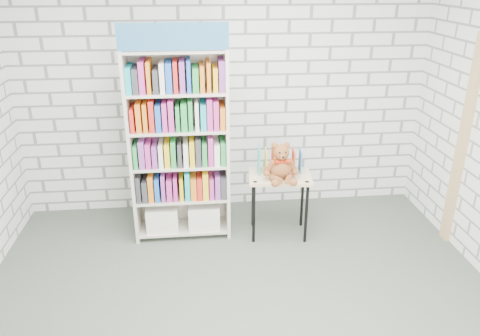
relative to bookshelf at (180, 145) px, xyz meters
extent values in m
plane|color=#444E42|center=(0.50, -1.36, -1.00)|extent=(4.50, 4.50, 0.00)
cube|color=silver|center=(0.50, 0.64, 0.40)|extent=(4.50, 0.02, 2.80)
cube|color=beige|center=(-0.47, -0.01, -0.02)|extent=(0.03, 0.38, 1.95)
cube|color=beige|center=(0.47, -0.01, -0.02)|extent=(0.03, 0.38, 1.95)
cube|color=beige|center=(0.00, 0.17, -0.02)|extent=(0.97, 0.02, 1.95)
cube|color=#2D6692|center=(0.00, -0.19, 1.07)|extent=(0.97, 0.02, 0.24)
cube|color=beige|center=(0.00, -0.01, -0.93)|extent=(0.91, 0.36, 0.03)
cube|color=beige|center=(0.00, -0.01, -0.56)|extent=(0.91, 0.36, 0.03)
cube|color=beige|center=(0.00, -0.01, -0.20)|extent=(0.91, 0.36, 0.03)
cube|color=beige|center=(0.00, -0.01, 0.17)|extent=(0.91, 0.36, 0.03)
cube|color=beige|center=(0.00, -0.01, 0.54)|extent=(0.91, 0.36, 0.03)
cube|color=beige|center=(0.00, -0.01, 0.93)|extent=(0.91, 0.36, 0.03)
cube|color=silver|center=(-0.22, -0.01, -0.79)|extent=(0.32, 0.32, 0.26)
cube|color=silver|center=(0.22, -0.01, -0.79)|extent=(0.32, 0.32, 0.26)
cube|color=orange|center=(0.00, -0.02, -0.42)|extent=(0.91, 0.32, 0.26)
cube|color=#BF338C|center=(0.00, -0.02, -0.05)|extent=(0.91, 0.32, 0.26)
cube|color=#19A5B2|center=(0.00, -0.02, 0.32)|extent=(0.91, 0.32, 0.26)
cube|color=white|center=(0.00, -0.02, 0.68)|extent=(0.91, 0.32, 0.26)
cube|color=#D3B47E|center=(1.00, -0.13, -0.33)|extent=(0.67, 0.50, 0.03)
cylinder|color=black|center=(0.72, -0.27, -0.67)|extent=(0.03, 0.03, 0.65)
cylinder|color=black|center=(0.75, 0.07, -0.67)|extent=(0.03, 0.03, 0.65)
cylinder|color=black|center=(1.25, -0.32, -0.67)|extent=(0.03, 0.03, 0.65)
cylinder|color=black|center=(1.28, 0.01, -0.67)|extent=(0.03, 0.03, 0.65)
cylinder|color=black|center=(0.73, -0.26, -0.32)|extent=(0.04, 0.04, 0.01)
cylinder|color=black|center=(1.24, -0.31, -0.32)|extent=(0.04, 0.04, 0.01)
cube|color=teal|center=(0.80, -0.01, -0.19)|extent=(0.03, 0.19, 0.26)
cube|color=yellow|center=(0.87, -0.01, -0.19)|extent=(0.03, 0.19, 0.26)
cube|color=#D34A16|center=(0.94, -0.02, -0.19)|extent=(0.03, 0.19, 0.26)
cube|color=black|center=(1.01, -0.03, -0.19)|extent=(0.03, 0.19, 0.26)
cube|color=white|center=(1.08, -0.03, -0.19)|extent=(0.03, 0.19, 0.26)
cube|color=red|center=(1.15, -0.04, -0.19)|extent=(0.03, 0.19, 0.26)
cube|color=#3484C4|center=(1.22, -0.05, -0.19)|extent=(0.03, 0.19, 0.26)
ellipsoid|color=brown|center=(0.99, -0.20, -0.21)|extent=(0.22, 0.19, 0.22)
sphere|color=brown|center=(0.99, -0.21, -0.04)|extent=(0.16, 0.16, 0.16)
sphere|color=brown|center=(0.93, -0.20, 0.03)|extent=(0.06, 0.06, 0.06)
sphere|color=brown|center=(1.04, -0.19, 0.03)|extent=(0.06, 0.06, 0.06)
sphere|color=brown|center=(0.99, -0.27, -0.06)|extent=(0.06, 0.06, 0.06)
sphere|color=black|center=(0.96, -0.28, -0.01)|extent=(0.02, 0.02, 0.02)
sphere|color=black|center=(1.02, -0.27, -0.01)|extent=(0.02, 0.02, 0.02)
sphere|color=black|center=(0.99, -0.30, -0.05)|extent=(0.02, 0.02, 0.02)
cylinder|color=brown|center=(0.88, -0.23, -0.17)|extent=(0.11, 0.09, 0.16)
cylinder|color=brown|center=(1.10, -0.22, -0.17)|extent=(0.11, 0.09, 0.16)
sphere|color=brown|center=(0.84, -0.25, -0.24)|extent=(0.06, 0.06, 0.06)
sphere|color=brown|center=(1.13, -0.24, -0.24)|extent=(0.06, 0.06, 0.06)
cylinder|color=brown|center=(0.93, -0.32, -0.28)|extent=(0.12, 0.18, 0.09)
cylinder|color=brown|center=(1.05, -0.31, -0.28)|extent=(0.11, 0.18, 0.09)
sphere|color=brown|center=(0.90, -0.39, -0.28)|extent=(0.08, 0.08, 0.08)
sphere|color=brown|center=(1.08, -0.39, -0.28)|extent=(0.08, 0.08, 0.08)
cone|color=#B2230B|center=(0.95, -0.27, -0.11)|extent=(0.07, 0.06, 0.06)
cone|color=#B2230B|center=(1.03, -0.27, -0.11)|extent=(0.07, 0.06, 0.06)
sphere|color=#B2230B|center=(0.99, -0.27, -0.11)|extent=(0.03, 0.03, 0.03)
cube|color=tan|center=(2.72, -0.41, 0.05)|extent=(0.05, 0.12, 2.10)
camera|label=1|loc=(0.15, -4.41, 1.60)|focal=35.00mm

